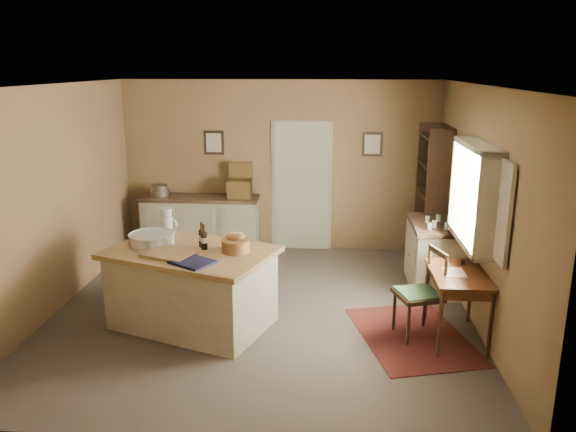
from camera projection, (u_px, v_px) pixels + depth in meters
name	position (u px, v px, depth m)	size (l,w,h in m)	color
ground	(262.00, 310.00, 6.89)	(5.00, 5.00, 0.00)	brown
wall_back	(280.00, 166.00, 8.95)	(5.00, 0.10, 2.70)	olive
wall_front	(219.00, 285.00, 4.13)	(5.00, 0.10, 2.70)	olive
wall_left	(54.00, 200.00, 6.72)	(0.10, 5.00, 2.70)	olive
wall_right	(480.00, 208.00, 6.36)	(0.10, 5.00, 2.70)	olive
ceiling	(259.00, 85.00, 6.19)	(5.00, 5.00, 0.00)	silver
door	(302.00, 185.00, 8.97)	(0.97, 0.06, 2.11)	beige
framed_prints	(292.00, 143.00, 8.81)	(2.82, 0.02, 0.38)	black
window	(479.00, 194.00, 6.12)	(0.25, 1.99, 1.12)	beige
work_island	(192.00, 285.00, 6.41)	(2.09, 1.72, 1.20)	beige
sideboard	(201.00, 222.00, 8.97)	(1.86, 0.53, 1.18)	beige
rug	(412.00, 336.00, 6.24)	(1.10, 1.60, 0.01)	#47100F
writing_desk	(458.00, 281.00, 6.03)	(0.58, 0.95, 0.82)	#3B1E0E
desk_chair	(418.00, 295.00, 6.12)	(0.46, 0.46, 0.98)	black
right_cabinet	(433.00, 255.00, 7.51)	(0.62, 1.11, 0.99)	beige
shelving_unit	(435.00, 197.00, 8.24)	(0.35, 0.94, 2.08)	black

